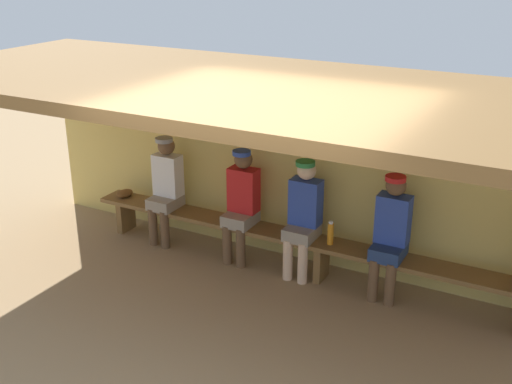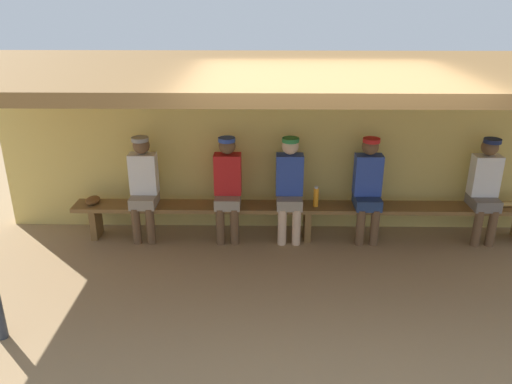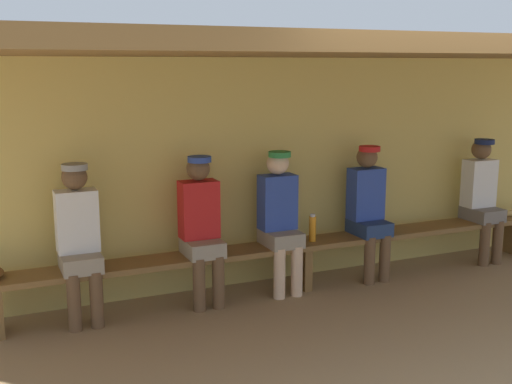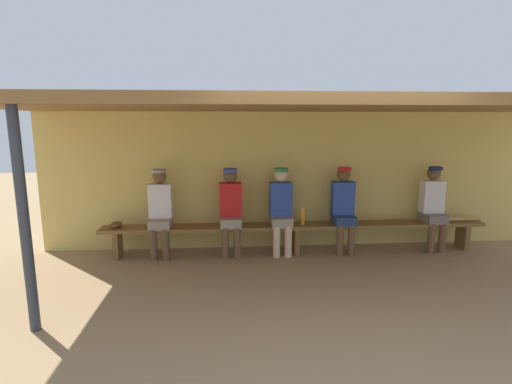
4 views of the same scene
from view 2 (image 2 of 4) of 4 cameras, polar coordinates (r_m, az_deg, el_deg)
ground_plane at (r=5.39m, az=6.95°, el=-12.57°), size 24.00×24.00×0.00m
back_wall at (r=6.73m, az=5.73°, el=5.03°), size 8.00×0.20×2.20m
dugout_roof at (r=5.21m, az=7.34°, el=13.14°), size 8.00×2.80×0.12m
bench at (r=6.56m, az=5.80°, el=-2.09°), size 6.00×0.36×0.46m
player_with_sunglasses at (r=6.58m, az=-12.51°, el=0.94°), size 0.34×0.42×1.34m
player_rightmost at (r=6.97m, az=24.31°, el=0.68°), size 0.34×0.42×1.34m
player_in_white at (r=6.53m, az=12.44°, el=0.80°), size 0.34×0.42×1.34m
player_in_red at (r=6.42m, az=-3.20°, el=0.91°), size 0.34×0.42×1.34m
player_in_blue at (r=6.41m, az=3.78°, el=0.87°), size 0.34×0.42×1.34m
water_bottle_blue at (r=6.47m, az=6.74°, el=-0.54°), size 0.07×0.07×0.27m
baseball_glove_worn at (r=6.87m, az=-17.81°, el=-0.87°), size 0.20×0.26×0.09m
baseball_bat at (r=7.20m, az=26.58°, el=-1.24°), size 0.89×0.08×0.07m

